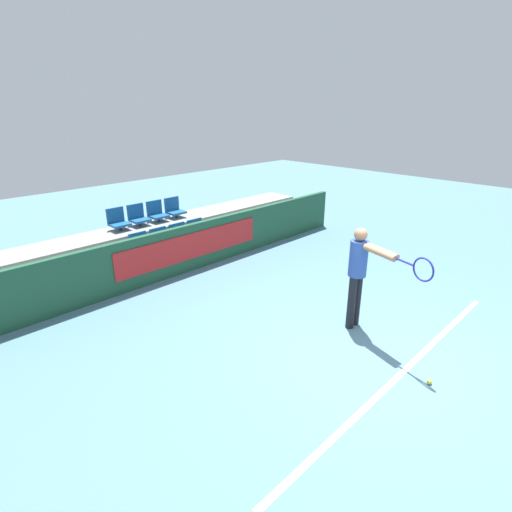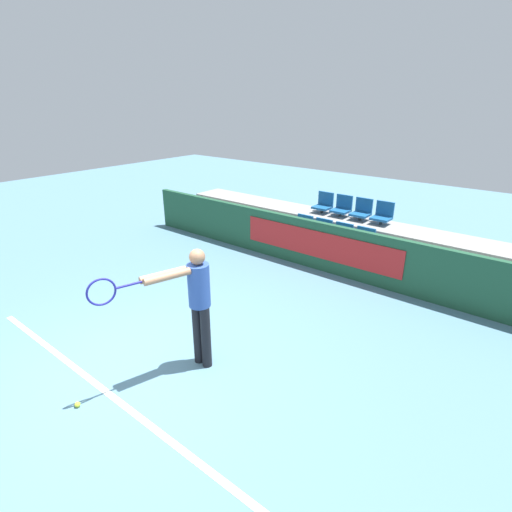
{
  "view_description": "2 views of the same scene",
  "coord_description": "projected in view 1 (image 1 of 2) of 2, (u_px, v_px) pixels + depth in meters",
  "views": [
    {
      "loc": [
        -4.61,
        -2.24,
        3.4
      ],
      "look_at": [
        -0.14,
        2.24,
        0.97
      ],
      "focal_mm": 28.0,
      "sensor_mm": 36.0,
      "label": 1
    },
    {
      "loc": [
        3.89,
        -2.39,
        3.38
      ],
      "look_at": [
        0.13,
        2.3,
        0.97
      ],
      "focal_mm": 28.0,
      "sensor_mm": 36.0,
      "label": 2
    }
  ],
  "objects": [
    {
      "name": "ground_plane",
      "position": [
        373.0,
        356.0,
        5.74
      ],
      "size": [
        30.0,
        30.0,
        0.0
      ],
      "primitive_type": "plane",
      "color": "slate"
    },
    {
      "name": "stadium_chair_4",
      "position": [
        118.0,
        221.0,
        8.87
      ],
      "size": [
        0.4,
        0.38,
        0.49
      ],
      "color": "#333333",
      "rests_on": "bleacher_tier_middle"
    },
    {
      "name": "stadium_chair_6",
      "position": [
        157.0,
        213.0,
        9.53
      ],
      "size": [
        0.4,
        0.38,
        0.49
      ],
      "color": "#333333",
      "rests_on": "bleacher_tier_middle"
    },
    {
      "name": "court_baseline",
      "position": [
        405.0,
        370.0,
        5.42
      ],
      "size": [
        5.73,
        0.08,
        0.01
      ],
      "color": "white",
      "rests_on": "ground"
    },
    {
      "name": "stadium_chair_2",
      "position": [
        180.0,
        236.0,
        9.06
      ],
      "size": [
        0.4,
        0.38,
        0.49
      ],
      "color": "#333333",
      "rests_on": "bleacher_tier_front"
    },
    {
      "name": "stadium_chair_1",
      "position": [
        161.0,
        241.0,
        8.73
      ],
      "size": [
        0.4,
        0.38,
        0.49
      ],
      "color": "#333333",
      "rests_on": "bleacher_tier_front"
    },
    {
      "name": "tennis_ball",
      "position": [
        429.0,
        382.0,
        5.15
      ],
      "size": [
        0.07,
        0.07,
        0.07
      ],
      "color": "#CCDB33",
      "rests_on": "ground"
    },
    {
      "name": "stadium_chair_0",
      "position": [
        141.0,
        246.0,
        8.41
      ],
      "size": [
        0.4,
        0.38,
        0.49
      ],
      "color": "#333333",
      "rests_on": "bleacher_tier_front"
    },
    {
      "name": "stadium_chair_7",
      "position": [
        174.0,
        209.0,
        9.85
      ],
      "size": [
        0.4,
        0.38,
        0.49
      ],
      "color": "#333333",
      "rests_on": "bleacher_tier_middle"
    },
    {
      "name": "stadium_chair_5",
      "position": [
        138.0,
        217.0,
        9.2
      ],
      "size": [
        0.4,
        0.38,
        0.49
      ],
      "color": "#333333",
      "rests_on": "bleacher_tier_middle"
    },
    {
      "name": "bleacher_tier_front",
      "position": [
        175.0,
        256.0,
        8.96
      ],
      "size": [
        9.26,
        0.91,
        0.37
      ],
      "color": "gray",
      "rests_on": "ground"
    },
    {
      "name": "bleacher_tier_middle",
      "position": [
        152.0,
        239.0,
        9.5
      ],
      "size": [
        9.26,
        0.91,
        0.75
      ],
      "color": "gray",
      "rests_on": "ground"
    },
    {
      "name": "barrier_wall",
      "position": [
        188.0,
        248.0,
        8.5
      ],
      "size": [
        9.66,
        0.14,
        1.02
      ],
      "color": "#1E4C33",
      "rests_on": "ground"
    },
    {
      "name": "stadium_chair_3",
      "position": [
        197.0,
        231.0,
        9.39
      ],
      "size": [
        0.4,
        0.38,
        0.49
      ],
      "color": "#333333",
      "rests_on": "bleacher_tier_front"
    },
    {
      "name": "tennis_player",
      "position": [
        361.0,
        270.0,
        6.1
      ],
      "size": [
        0.52,
        1.41,
        1.66
      ],
      "rotation": [
        0.0,
        0.0,
        -0.28
      ],
      "color": "black",
      "rests_on": "ground"
    }
  ]
}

